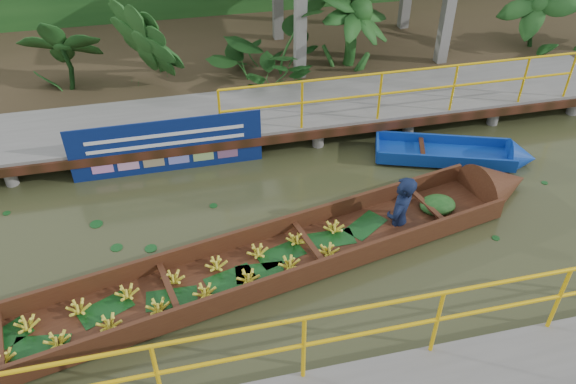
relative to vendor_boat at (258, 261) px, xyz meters
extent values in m
plane|color=#32361B|center=(0.90, 0.63, -0.23)|extent=(80.00, 80.00, 0.00)
cube|color=#372C1B|center=(0.90, 8.13, -0.01)|extent=(30.00, 8.00, 0.45)
cube|color=slate|center=(0.90, 4.13, 0.27)|extent=(16.00, 2.00, 0.15)
cube|color=black|center=(0.90, 3.13, 0.19)|extent=(16.00, 0.12, 0.18)
cylinder|color=yellow|center=(3.65, 3.18, 1.34)|extent=(7.50, 0.05, 0.05)
cylinder|color=yellow|center=(3.65, 3.18, 0.89)|extent=(7.50, 0.05, 0.05)
cylinder|color=yellow|center=(3.65, 3.18, 0.84)|extent=(0.05, 0.05, 1.00)
cylinder|color=slate|center=(-3.10, 3.33, -0.01)|extent=(0.24, 0.24, 0.55)
cylinder|color=slate|center=(-3.10, 4.93, -0.01)|extent=(0.24, 0.24, 0.55)
cylinder|color=slate|center=(-1.10, 3.33, -0.01)|extent=(0.24, 0.24, 0.55)
cylinder|color=slate|center=(-1.10, 4.93, -0.01)|extent=(0.24, 0.24, 0.55)
cylinder|color=slate|center=(0.90, 3.33, -0.01)|extent=(0.24, 0.24, 0.55)
cylinder|color=slate|center=(0.90, 4.93, -0.01)|extent=(0.24, 0.24, 0.55)
cylinder|color=slate|center=(2.90, 3.33, -0.01)|extent=(0.24, 0.24, 0.55)
cylinder|color=slate|center=(2.90, 4.93, -0.01)|extent=(0.24, 0.24, 0.55)
cylinder|color=slate|center=(4.90, 3.33, -0.01)|extent=(0.24, 0.24, 0.55)
cylinder|color=slate|center=(4.90, 4.93, -0.01)|extent=(0.24, 0.24, 0.55)
cylinder|color=slate|center=(6.90, 3.33, -0.01)|extent=(0.24, 0.24, 0.55)
cylinder|color=slate|center=(6.90, 4.93, -0.01)|extent=(0.24, 0.24, 0.55)
cylinder|color=slate|center=(0.90, 3.33, -0.01)|extent=(0.24, 0.24, 0.55)
cylinder|color=yellow|center=(1.90, -2.42, 1.42)|extent=(10.00, 0.05, 0.05)
cylinder|color=yellow|center=(1.90, -2.42, 0.97)|extent=(10.00, 0.05, 0.05)
cylinder|color=yellow|center=(1.90, -2.42, 0.92)|extent=(0.05, 0.05, 1.00)
cube|color=slate|center=(2.10, 5.73, 1.37)|extent=(0.25, 0.25, 2.80)
cube|color=slate|center=(5.70, 5.73, 1.37)|extent=(0.25, 0.25, 2.80)
cube|color=#3D1D10|center=(-0.24, -0.05, -0.16)|extent=(9.20, 3.02, 0.07)
cube|color=#3D1D10|center=(-0.36, 0.51, 0.00)|extent=(8.97, 1.97, 0.39)
cube|color=#3D1D10|center=(-0.13, -0.61, 0.00)|extent=(8.97, 1.97, 0.39)
cone|color=#3D1D10|center=(4.74, 1.01, -0.07)|extent=(1.35, 1.31, 1.10)
ellipsoid|color=#154215|center=(3.34, 0.71, -0.05)|extent=(0.73, 0.63, 0.30)
imported|color=#0E1734|center=(2.55, 0.54, 0.76)|extent=(0.75, 0.76, 1.77)
cube|color=#0E379B|center=(4.22, 2.27, -0.14)|extent=(2.78, 1.65, 0.09)
cube|color=#0E379B|center=(4.35, 2.65, -0.04)|extent=(2.53, 0.95, 0.27)
cube|color=#0E379B|center=(4.08, 1.89, -0.04)|extent=(2.53, 0.95, 0.27)
cube|color=#0E379B|center=(2.97, 2.72, -0.04)|extent=(0.32, 0.77, 0.27)
cone|color=#0E379B|center=(5.64, 1.76, -0.09)|extent=(0.75, 0.88, 0.75)
cube|color=black|center=(3.80, 2.42, 0.00)|extent=(0.35, 0.78, 0.04)
cube|color=navy|center=(-1.16, 3.11, 0.32)|extent=(3.63, 0.03, 1.14)
cube|color=white|center=(-1.16, 3.09, 0.59)|extent=(2.95, 0.01, 0.07)
cube|color=white|center=(-1.16, 3.09, 0.39)|extent=(2.95, 0.01, 0.07)
imported|color=#154215|center=(-3.10, 5.93, 1.13)|extent=(1.47, 1.47, 1.83)
imported|color=#154215|center=(-1.10, 5.93, 1.13)|extent=(1.47, 1.47, 1.83)
imported|color=#154215|center=(1.40, 5.93, 1.13)|extent=(1.47, 1.47, 1.83)
imported|color=#154215|center=(3.40, 5.93, 1.13)|extent=(1.47, 1.47, 1.83)
imported|color=#154215|center=(8.40, 5.93, 1.13)|extent=(1.47, 1.47, 1.83)
camera|label=1|loc=(-0.96, -6.19, 6.06)|focal=35.00mm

